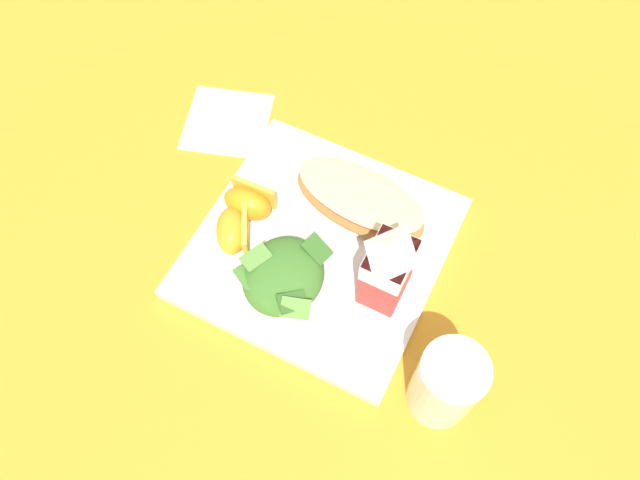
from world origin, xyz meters
name	(u,v)px	position (x,y,z in m)	size (l,w,h in m)	color
ground	(320,250)	(0.00, 0.00, 0.00)	(3.00, 3.00, 0.00)	orange
white_plate	(320,247)	(0.00, 0.00, 0.01)	(0.28, 0.28, 0.02)	white
cheesy_pizza_bread	(360,200)	(-0.07, 0.02, 0.03)	(0.10, 0.18, 0.04)	#A87038
green_salad_pile	(283,276)	(0.06, -0.01, 0.04)	(0.11, 0.10, 0.05)	#3D7028
milk_carton	(388,267)	(0.02, 0.09, 0.08)	(0.06, 0.04, 0.11)	#B7332D
orange_wedge_front	(249,202)	(0.00, -0.10, 0.04)	(0.04, 0.06, 0.04)	orange
orange_wedge_middle	(233,231)	(0.04, -0.09, 0.04)	(0.07, 0.06, 0.04)	orange
paper_napkin	(227,121)	(-0.12, -0.20, 0.00)	(0.11, 0.11, 0.00)	white
drinking_clear_cup	(446,384)	(0.10, 0.19, 0.05)	(0.07, 0.07, 0.11)	silver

